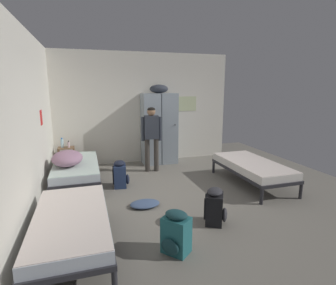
{
  "coord_description": "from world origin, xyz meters",
  "views": [
    {
      "loc": [
        -1.51,
        -4.65,
        2.02
      ],
      "look_at": [
        0.0,
        0.24,
        0.95
      ],
      "focal_mm": 28.73,
      "sensor_mm": 36.0,
      "label": 1
    }
  ],
  "objects": [
    {
      "name": "water_bottle",
      "position": [
        -2.09,
        2.18,
        0.68
      ],
      "size": [
        0.07,
        0.07,
        0.24
      ],
      "color": "#B2DBEA",
      "rests_on": "shelf_unit"
    },
    {
      "name": "locker_bank",
      "position": [
        0.34,
        2.12,
        0.97
      ],
      "size": [
        0.9,
        0.55,
        2.07
      ],
      "color": "#8C99A3",
      "rests_on": "ground_plane"
    },
    {
      "name": "backpack_navy",
      "position": [
        -0.9,
        0.63,
        0.26
      ],
      "size": [
        0.36,
        0.35,
        0.55
      ],
      "color": "navy",
      "rests_on": "ground_plane"
    },
    {
      "name": "clothes_pile_denim",
      "position": [
        -0.62,
        -0.43,
        0.04
      ],
      "size": [
        0.51,
        0.37,
        0.09
      ],
      "color": "#42567A",
      "rests_on": "ground_plane"
    },
    {
      "name": "lotion_bottle",
      "position": [
        -1.94,
        2.12,
        0.64
      ],
      "size": [
        0.05,
        0.05,
        0.17
      ],
      "color": "beige",
      "rests_on": "shelf_unit"
    },
    {
      "name": "room_backdrop",
      "position": [
        -1.17,
        1.21,
        1.45
      ],
      "size": [
        4.73,
        4.87,
        2.9
      ],
      "color": "silver",
      "rests_on": "ground_plane"
    },
    {
      "name": "bedding_heap",
      "position": [
        -1.9,
        0.81,
        0.64
      ],
      "size": [
        0.58,
        0.75,
        0.29
      ],
      "color": "gray",
      "rests_on": "bed_left_rear"
    },
    {
      "name": "backpack_teal",
      "position": [
        -0.54,
        -1.82,
        0.26
      ],
      "size": [
        0.42,
        0.41,
        0.55
      ],
      "color": "#23666B",
      "rests_on": "ground_plane"
    },
    {
      "name": "backpack_black",
      "position": [
        0.26,
        -1.3,
        0.26
      ],
      "size": [
        0.41,
        0.4,
        0.55
      ],
      "color": "black",
      "rests_on": "ground_plane"
    },
    {
      "name": "bed_right",
      "position": [
        1.76,
        -0.03,
        0.38
      ],
      "size": [
        0.9,
        1.9,
        0.49
      ],
      "color": "#28282D",
      "rests_on": "ground_plane"
    },
    {
      "name": "ground_plane",
      "position": [
        0.0,
        0.0,
        0.0
      ],
      "size": [
        7.69,
        7.69,
        0.0
      ],
      "primitive_type": "plane",
      "color": "slate"
    },
    {
      "name": "bed_left_front",
      "position": [
        -1.76,
        -1.39,
        0.38
      ],
      "size": [
        0.9,
        1.9,
        0.49
      ],
      "color": "#28282D",
      "rests_on": "ground_plane"
    },
    {
      "name": "shelf_unit",
      "position": [
        -2.01,
        2.16,
        0.35
      ],
      "size": [
        0.38,
        0.3,
        0.57
      ],
      "color": "brown",
      "rests_on": "ground_plane"
    },
    {
      "name": "person_traveler",
      "position": [
        -0.03,
        1.46,
        0.93
      ],
      "size": [
        0.49,
        0.24,
        1.55
      ],
      "color": "#3D3833",
      "rests_on": "ground_plane"
    },
    {
      "name": "bed_left_rear",
      "position": [
        -1.76,
        1.01,
        0.38
      ],
      "size": [
        0.9,
        1.9,
        0.49
      ],
      "color": "#28282D",
      "rests_on": "ground_plane"
    }
  ]
}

